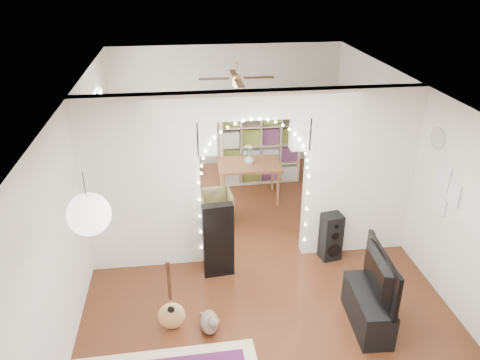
{
  "coord_description": "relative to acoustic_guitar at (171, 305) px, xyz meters",
  "views": [
    {
      "loc": [
        -1.02,
        -6.24,
        4.37
      ],
      "look_at": [
        -0.16,
        0.3,
        1.2
      ],
      "focal_mm": 35.0,
      "sensor_mm": 36.0,
      "label": 1
    }
  ],
  "objects": [
    {
      "name": "floor",
      "position": [
        1.28,
        1.54,
        -0.39
      ],
      "size": [
        7.5,
        7.5,
        0.0
      ],
      "primitive_type": "plane",
      "color": "black",
      "rests_on": "ground"
    },
    {
      "name": "ceiling",
      "position": [
        1.28,
        1.54,
        2.31
      ],
      "size": [
        5.0,
        7.5,
        0.02
      ],
      "primitive_type": "cube",
      "color": "white",
      "rests_on": "wall_back"
    },
    {
      "name": "wall_back",
      "position": [
        1.28,
        5.29,
        0.96
      ],
      "size": [
        5.0,
        0.02,
        2.7
      ],
      "primitive_type": "cube",
      "color": "silver",
      "rests_on": "floor"
    },
    {
      "name": "wall_left",
      "position": [
        -1.22,
        1.54,
        0.96
      ],
      "size": [
        0.02,
        7.5,
        2.7
      ],
      "primitive_type": "cube",
      "color": "silver",
      "rests_on": "floor"
    },
    {
      "name": "wall_right",
      "position": [
        3.78,
        1.54,
        0.96
      ],
      "size": [
        0.02,
        7.5,
        2.7
      ],
      "primitive_type": "cube",
      "color": "silver",
      "rests_on": "floor"
    },
    {
      "name": "divider_wall",
      "position": [
        1.28,
        1.54,
        1.04
      ],
      "size": [
        5.0,
        0.2,
        2.7
      ],
      "color": "silver",
      "rests_on": "floor"
    },
    {
      "name": "fairy_lights",
      "position": [
        1.28,
        1.41,
        1.16
      ],
      "size": [
        1.64,
        0.04,
        1.6
      ],
      "primitive_type": null,
      "color": "#FFEABF",
      "rests_on": "divider_wall"
    },
    {
      "name": "window",
      "position": [
        -1.19,
        3.34,
        1.11
      ],
      "size": [
        0.04,
        1.2,
        1.4
      ],
      "primitive_type": "cube",
      "color": "white",
      "rests_on": "wall_left"
    },
    {
      "name": "wall_clock",
      "position": [
        3.76,
        0.94,
        1.71
      ],
      "size": [
        0.03,
        0.31,
        0.31
      ],
      "primitive_type": "cylinder",
      "rotation": [
        0.0,
        1.57,
        0.0
      ],
      "color": "white",
      "rests_on": "wall_right"
    },
    {
      "name": "picture_frames",
      "position": [
        3.76,
        0.54,
        1.11
      ],
      "size": [
        0.02,
        0.5,
        0.7
      ],
      "primitive_type": null,
      "color": "white",
      "rests_on": "wall_right"
    },
    {
      "name": "paper_lantern",
      "position": [
        -0.62,
        -0.86,
        1.86
      ],
      "size": [
        0.4,
        0.4,
        0.4
      ],
      "primitive_type": "sphere",
      "color": "white",
      "rests_on": "ceiling"
    },
    {
      "name": "ceiling_fan",
      "position": [
        1.28,
        3.54,
        2.01
      ],
      "size": [
        1.1,
        1.1,
        0.3
      ],
      "primitive_type": null,
      "color": "#AC7739",
      "rests_on": "ceiling"
    },
    {
      "name": "guitar_case",
      "position": [
        0.7,
        1.09,
        0.21
      ],
      "size": [
        0.47,
        0.19,
        1.19
      ],
      "primitive_type": "cube",
      "rotation": [
        0.0,
        0.0,
        0.09
      ],
      "color": "black",
      "rests_on": "floor"
    },
    {
      "name": "acoustic_guitar",
      "position": [
        0.0,
        0.0,
        0.0
      ],
      "size": [
        0.37,
        0.19,
        0.89
      ],
      "rotation": [
        0.0,
        0.0,
        -0.19
      ],
      "color": "tan",
      "rests_on": "floor"
    },
    {
      "name": "tabby_cat",
      "position": [
        0.48,
        -0.1,
        -0.24
      ],
      "size": [
        0.33,
        0.55,
        0.36
      ],
      "rotation": [
        0.0,
        0.0,
        0.3
      ],
      "color": "brown",
      "rests_on": "floor"
    },
    {
      "name": "floor_speaker",
      "position": [
        2.49,
        1.28,
        0.0
      ],
      "size": [
        0.34,
        0.32,
        0.78
      ],
      "rotation": [
        0.0,
        0.0,
        0.17
      ],
      "color": "black",
      "rests_on": "floor"
    },
    {
      "name": "media_console",
      "position": [
        2.52,
        -0.24,
        -0.14
      ],
      "size": [
        0.45,
        1.02,
        0.5
      ],
      "primitive_type": "cube",
      "rotation": [
        0.0,
        0.0,
        -0.06
      ],
      "color": "black",
      "rests_on": "floor"
    },
    {
      "name": "tv",
      "position": [
        2.52,
        -0.24,
        0.42
      ],
      "size": [
        0.2,
        1.08,
        0.62
      ],
      "primitive_type": "imported",
      "rotation": [
        0.0,
        0.0,
        1.52
      ],
      "color": "black",
      "rests_on": "media_console"
    },
    {
      "name": "bookcase",
      "position": [
        1.85,
        4.26,
        0.46
      ],
      "size": [
        1.66,
        0.47,
        1.69
      ],
      "primitive_type": "cube",
      "rotation": [
        0.0,
        0.0,
        0.03
      ],
      "color": "#C6AD90",
      "rests_on": "floor"
    },
    {
      "name": "dining_table",
      "position": [
        1.51,
        3.46,
        0.3
      ],
      "size": [
        1.22,
        0.83,
        0.76
      ],
      "rotation": [
        0.0,
        0.0,
        -0.02
      ],
      "color": "brown",
      "rests_on": "floor"
    },
    {
      "name": "flower_vase",
      "position": [
        1.51,
        3.46,
        0.46
      ],
      "size": [
        0.19,
        0.19,
        0.19
      ],
      "primitive_type": "imported",
      "rotation": [
        0.0,
        0.0,
        -0.02
      ],
      "color": "silver",
      "rests_on": "dining_table"
    },
    {
      "name": "dining_chair_left",
      "position": [
        0.8,
        2.75,
        -0.12
      ],
      "size": [
        0.61,
        0.63,
        0.53
      ],
      "primitive_type": "imported",
      "rotation": [
        0.0,
        0.0,
        0.08
      ],
      "color": "brown",
      "rests_on": "floor"
    },
    {
      "name": "dining_chair_right",
      "position": [
        1.61,
        4.4,
        -0.17
      ],
      "size": [
        0.53,
        0.54,
        0.43
      ],
      "primitive_type": "imported",
      "rotation": [
        0.0,
        0.0,
        0.16
      ],
      "color": "brown",
      "rests_on": "floor"
    }
  ]
}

